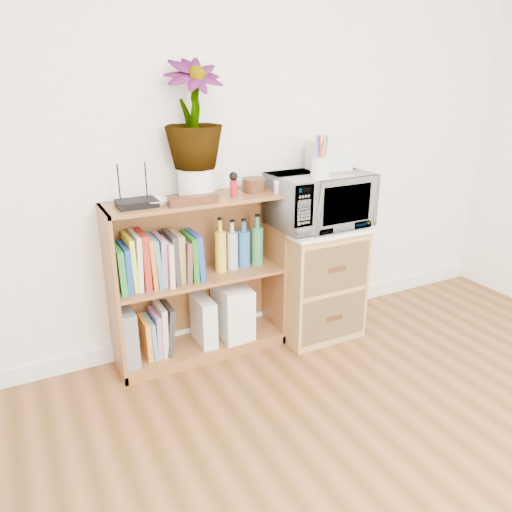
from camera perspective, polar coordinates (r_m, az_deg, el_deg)
skirting_board at (r=3.31m, az=-1.40°, el=-7.54°), size 4.00×0.02×0.10m
bookshelf at (r=2.89m, az=-6.54°, el=-2.69°), size 1.00×0.30×0.95m
wicker_unit at (r=3.19m, az=6.74°, el=-2.82°), size 0.50×0.45×0.70m
microwave at (r=3.01m, az=7.26°, el=6.39°), size 0.58×0.40×0.32m
pen_cup at (r=2.83m, az=7.37°, el=9.96°), size 0.11×0.11×0.12m
small_appliance at (r=3.09m, az=8.37°, el=11.35°), size 0.22×0.18×0.18m
router at (r=2.62m, az=-13.47°, el=5.88°), size 0.20×0.14×0.04m
white_bowl at (r=2.64m, az=-11.48°, el=6.05°), size 0.13×0.13×0.03m
plant_pot at (r=2.74m, az=-6.84°, el=8.28°), size 0.19×0.19×0.16m
potted_plant at (r=2.69m, az=-7.17°, el=15.75°), size 0.31×0.31×0.55m
trinket_box at (r=2.62m, az=-7.18°, el=6.36°), size 0.27×0.07×0.04m
kokeshi_doll at (r=2.77m, az=-2.58°, el=7.74°), size 0.04×0.04×0.09m
wooden_bowl at (r=2.87m, az=-0.26°, el=8.12°), size 0.13×0.13×0.08m
paint_jars at (r=2.85m, az=2.93°, el=7.77°), size 0.11×0.04×0.06m
file_box at (r=2.89m, az=-14.78°, el=-8.66°), size 0.10×0.26×0.32m
magazine_holder_left at (r=2.99m, az=-6.01°, el=-7.32°), size 0.09×0.23×0.29m
magazine_holder_mid at (r=3.03m, az=-3.33°, el=-6.33°), size 0.11×0.27×0.34m
magazine_holder_right at (r=3.07m, az=-1.93°, el=-6.17°), size 0.10×0.25×0.32m
cookbooks at (r=2.76m, az=-11.18°, el=-0.46°), size 0.47×0.20×0.31m
liquor_bottles at (r=2.93m, az=-1.33°, el=1.39°), size 0.39×0.07×0.31m
lower_books at (r=2.93m, az=-11.24°, el=-8.50°), size 0.18×0.19×0.30m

